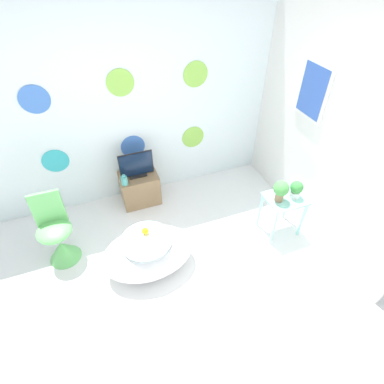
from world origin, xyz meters
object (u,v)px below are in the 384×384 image
bathtub (148,253)px  vase (124,180)px  potted_plant_left (281,190)px  chair (59,241)px  tv (136,166)px  potted_plant_right (296,189)px

bathtub → vase: bearing=91.8°
bathtub → potted_plant_left: 1.58m
bathtub → chair: (-0.87, 0.46, 0.05)m
tv → vase: (-0.19, -0.12, -0.09)m
chair → potted_plant_right: bearing=-11.2°
chair → tv: size_ratio=1.97×
tv → potted_plant_left: potted_plant_left is taller
chair → potted_plant_left: (2.38, -0.50, 0.41)m
chair → vase: (0.84, 0.50, 0.22)m
vase → potted_plant_right: 2.02m
vase → potted_plant_right: (1.74, -1.01, 0.16)m
potted_plant_right → potted_plant_left: bearing=176.3°
chair → potted_plant_right: size_ratio=4.02×
tv → vase: size_ratio=2.99×
bathtub → tv: 1.15m
vase → potted_plant_left: potted_plant_left is taller
chair → potted_plant_right: 2.65m
tv → chair: bearing=-148.7°
chair → potted_plant_left: size_ratio=3.28×
chair → tv: bearing=31.3°
vase → potted_plant_left: (1.54, -1.00, 0.20)m
chair → potted_plant_right: (2.57, -0.51, 0.37)m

